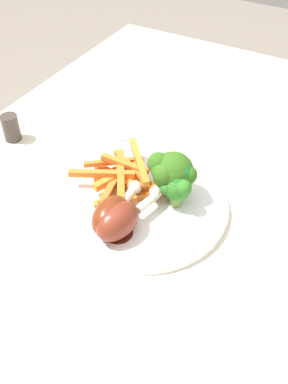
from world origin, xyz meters
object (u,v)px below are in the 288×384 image
(chicken_drumstick_far, at_px, (113,214))
(pepper_shaker, at_px, (11,128))
(broccoli_floret_front, at_px, (176,173))
(broccoli_floret_middle, at_px, (171,172))
(broccoli_floret_back, at_px, (176,187))
(dinner_plate, at_px, (144,205))
(fork, at_px, (116,112))
(chicken_drumstick_near, at_px, (120,219))
(dining_table, at_px, (147,265))
(carrot_fries_pile, at_px, (124,178))

(chicken_drumstick_far, xyz_separation_m, pepper_shaker, (0.10, 0.27, -0.01))
(broccoli_floret_front, bearing_deg, chicken_drumstick_far, 154.20)
(broccoli_floret_middle, bearing_deg, broccoli_floret_back, -130.16)
(chicken_drumstick_far, height_order, pepper_shaker, chicken_drumstick_far)
(dinner_plate, bearing_deg, broccoli_floret_back, -67.34)
(dinner_plate, distance_m, pepper_shaker, 0.29)
(fork, xyz_separation_m, pepper_shaker, (-0.16, 0.12, 0.02))
(chicken_drumstick_near, height_order, pepper_shaker, chicken_drumstick_near)
(broccoli_floret_middle, xyz_separation_m, chicken_drumstick_far, (-0.09, 0.04, -0.02))
(chicken_drumstick_near, bearing_deg, pepper_shaker, 70.12)
(dinner_plate, height_order, chicken_drumstick_far, chicken_drumstick_far)
(dining_table, bearing_deg, dinner_plate, 40.75)
(broccoli_floret_back, xyz_separation_m, carrot_fries_pile, (-0.00, 0.09, -0.02))
(pepper_shaker, bearing_deg, carrot_fries_pile, -95.17)
(carrot_fries_pile, relative_size, pepper_shaker, 3.19)
(broccoli_floret_back, xyz_separation_m, fork, (0.18, 0.21, -0.04))
(broccoli_floret_back, bearing_deg, chicken_drumstick_far, 145.21)
(broccoli_floret_middle, bearing_deg, carrot_fries_pile, 101.86)
(broccoli_floret_front, distance_m, pepper_shaker, 0.32)
(fork, height_order, pepper_shaker, pepper_shaker)
(carrot_fries_pile, height_order, chicken_drumstick_near, chicken_drumstick_near)
(broccoli_floret_front, distance_m, broccoli_floret_middle, 0.01)
(broccoli_floret_back, xyz_separation_m, pepper_shaker, (0.02, 0.33, -0.02))
(broccoli_floret_middle, distance_m, fork, 0.27)
(broccoli_floret_front, height_order, broccoli_floret_middle, broccoli_floret_middle)
(broccoli_floret_back, bearing_deg, chicken_drumstick_near, 152.85)
(dinner_plate, xyz_separation_m, chicken_drumstick_far, (-0.06, 0.01, 0.03))
(dinner_plate, relative_size, broccoli_floret_middle, 3.36)
(broccoli_floret_back, relative_size, chicken_drumstick_far, 0.50)
(dinner_plate, distance_m, fork, 0.26)
(dining_table, distance_m, fork, 0.31)
(dining_table, height_order, dinner_plate, dinner_plate)
(broccoli_floret_front, bearing_deg, dinner_plate, 135.88)
(broccoli_floret_front, xyz_separation_m, fork, (0.16, 0.21, -0.05))
(dinner_plate, relative_size, pepper_shaker, 5.23)
(dinner_plate, bearing_deg, broccoli_floret_middle, -40.89)
(dinner_plate, height_order, fork, dinner_plate)
(broccoli_floret_middle, bearing_deg, chicken_drumstick_near, 164.38)
(chicken_drumstick_far, bearing_deg, carrot_fries_pile, 20.42)
(dining_table, xyz_separation_m, dinner_plate, (0.02, 0.02, 0.11))
(dinner_plate, bearing_deg, dining_table, -139.25)
(chicken_drumstick_far, distance_m, pepper_shaker, 0.29)
(dinner_plate, distance_m, broccoli_floret_back, 0.06)
(dining_table, xyz_separation_m, fork, (0.22, 0.19, 0.11))
(chicken_drumstick_near, bearing_deg, fork, 33.06)
(dining_table, bearing_deg, broccoli_floret_middle, -13.28)
(dining_table, distance_m, broccoli_floret_front, 0.17)
(broccoli_floret_middle, xyz_separation_m, carrot_fries_pile, (-0.01, 0.07, -0.03))
(chicken_drumstick_near, bearing_deg, carrot_fries_pile, 27.74)
(dining_table, xyz_separation_m, pepper_shaker, (0.06, 0.30, 0.13))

